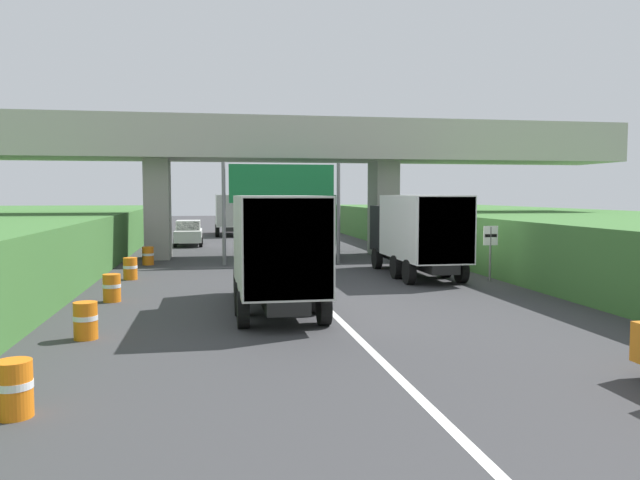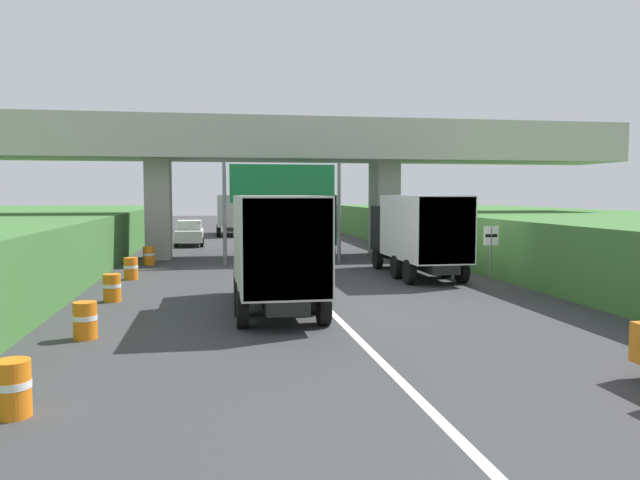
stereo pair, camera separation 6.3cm
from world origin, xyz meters
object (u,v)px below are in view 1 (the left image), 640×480
Objects in this scene: construction_barrel_2 at (112,288)px; construction_barrel_4 at (148,256)px; truck_green at (304,222)px; car_white at (189,233)px; construction_barrel_3 at (130,268)px; truck_red at (229,212)px; construction_barrel_1 at (86,320)px; overhead_highway_sign at (282,190)px; speed_limit_sign at (490,245)px; truck_black at (417,231)px; construction_barrel_0 at (14,388)px; truck_silver at (275,246)px.

construction_barrel_2 is 10.66m from construction_barrel_4.
truck_green reaches higher than car_white.
construction_barrel_4 is at bearing 87.95° from construction_barrel_3.
construction_barrel_1 is at bearing -96.87° from truck_red.
overhead_highway_sign is at bearing -7.38° from construction_barrel_4.
speed_limit_sign is 3.23m from truck_black.
truck_black is 1.78× the size of car_white.
construction_barrel_0 is (-13.94, -12.77, -1.02)m from speed_limit_sign.
truck_black is at bearing 52.16° from construction_barrel_0.
truck_red is at bearing 73.96° from car_white.
truck_silver is at bearing -89.53° from truck_red.
truck_black reaches higher than construction_barrel_4.
construction_barrel_0 is (-1.57, -32.62, -0.40)m from car_white.
construction_barrel_3 is 5.33m from construction_barrel_4.
car_white is at bearing 112.25° from overhead_highway_sign.
construction_barrel_1 and construction_barrel_2 have the same top height.
truck_silver is (-3.30, -16.18, 0.00)m from truck_green.
construction_barrel_3 is at bearing -135.13° from truck_green.
truck_red is at bearing 78.05° from construction_barrel_4.
construction_barrel_1 is 15.99m from construction_barrel_4.
speed_limit_sign is 2.48× the size of construction_barrel_1.
truck_red is 22.52m from construction_barrel_4.
construction_barrel_0 is 5.33m from construction_barrel_1.
construction_barrel_2 is at bearing 92.05° from construction_barrel_1.
construction_barrel_0 is at bearing -127.84° from truck_black.
construction_barrel_0 is at bearing -107.73° from overhead_highway_sign.
truck_green reaches higher than construction_barrel_3.
overhead_highway_sign reaches higher than construction_barrel_3.
car_white is (-3.07, -10.67, -1.08)m from truck_red.
construction_barrel_0 is (-4.64, -43.30, -1.47)m from truck_red.
speed_limit_sign is 2.48× the size of construction_barrel_0.
truck_black is 1.00× the size of truck_green.
overhead_highway_sign is at bearing 133.14° from truck_black.
truck_silver is 9.44m from construction_barrel_3.
truck_silver is at bearing -56.64° from construction_barrel_3.
construction_barrel_4 is at bearing 90.03° from construction_barrel_0.
overhead_highway_sign is 12.30m from construction_barrel_2.
construction_barrel_3 is (-6.75, -4.48, -3.24)m from overhead_highway_sign.
construction_barrel_4 is (0.19, 5.33, 0.00)m from construction_barrel_3.
construction_barrel_2 is at bearing -90.63° from construction_barrel_4.
construction_barrel_3 is at bearing 91.42° from construction_barrel_1.
truck_green is 8.11× the size of construction_barrel_1.
truck_red is 8.11× the size of construction_barrel_1.
truck_green is at bearing 58.66° from construction_barrel_2.
construction_barrel_1 is at bearing -151.80° from speed_limit_sign.
truck_silver is (-6.73, -6.81, 0.00)m from truck_black.
construction_barrel_2 is (-0.19, 5.33, 0.00)m from construction_barrel_1.
truck_black is 8.11× the size of construction_barrel_1.
speed_limit_sign is at bearing -31.48° from construction_barrel_4.
construction_barrel_1 is at bearing -89.74° from construction_barrel_4.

